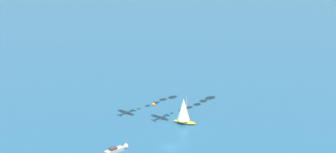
{
  "coord_description": "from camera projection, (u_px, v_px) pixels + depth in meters",
  "views": [
    {
      "loc": [
        -132.23,
        22.33,
        62.69
      ],
      "look_at": [
        -0.53,
        0.71,
        20.9
      ],
      "focal_mm": 55.96,
      "sensor_mm": 36.0,
      "label": 1
    }
  ],
  "objects": [
    {
      "name": "sailboat_ahead",
      "position": [
        184.0,
        111.0,
        161.82
      ],
      "size": [
        5.54,
        7.16,
        9.21
      ],
      "color": "gold",
      "rests_on": "ground_plane"
    },
    {
      "name": "marker_buoy",
      "position": [
        154.0,
        104.0,
        178.22
      ],
      "size": [
        1.1,
        1.1,
        2.1
      ],
      "color": "orange",
      "rests_on": "ground_plane"
    },
    {
      "name": "motorboat_inshore",
      "position": [
        117.0,
        149.0,
        143.91
      ],
      "size": [
        5.46,
        6.9,
        2.06
      ],
      "color": "#9E9993",
      "rests_on": "ground_plane"
    },
    {
      "name": "ground_plane",
      "position": [
        170.0,
        147.0,
        146.7
      ],
      "size": [
        2000.0,
        2000.0,
        0.0
      ],
      "primitive_type": "plane",
      "color": "#1E517A"
    }
  ]
}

